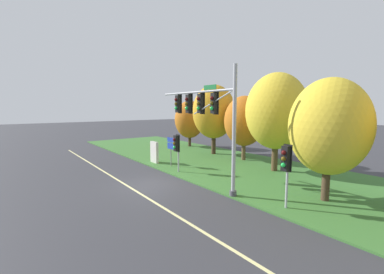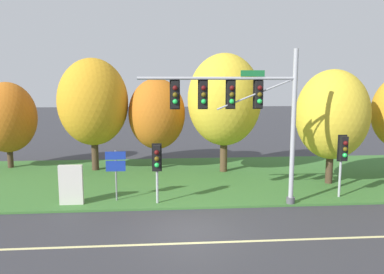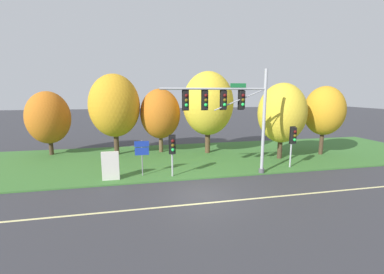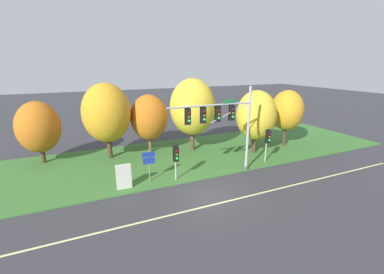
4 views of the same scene
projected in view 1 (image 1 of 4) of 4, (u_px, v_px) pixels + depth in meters
name	position (u px, v px, depth m)	size (l,w,h in m)	color
ground_plane	(148.00, 185.00, 16.88)	(160.00, 160.00, 0.00)	#333338
lane_stripe	(131.00, 188.00, 16.16)	(36.00, 0.16, 0.01)	beige
grass_verge	(235.00, 167.00, 21.79)	(48.00, 11.50, 0.10)	#386B2D
traffic_signal_mast	(206.00, 112.00, 15.85)	(7.39, 0.49, 7.27)	#9EA0A5
pedestrian_signal_near_kerb	(177.00, 145.00, 19.54)	(0.46, 0.55, 2.91)	#9EA0A5
pedestrian_signal_further_along	(286.00, 162.00, 12.37)	(0.46, 0.55, 3.18)	#9EA0A5
route_sign_post	(171.00, 146.00, 21.62)	(0.99, 0.08, 2.49)	slate
tree_nearest_road	(190.00, 119.00, 32.60)	(3.79, 3.79, 5.81)	#423021
tree_left_of_mast	(214.00, 112.00, 27.09)	(4.52, 4.52, 7.33)	#423021
tree_behind_signpost	(244.00, 121.00, 23.98)	(3.76, 3.76, 6.04)	brown
tree_mid_verge	(276.00, 111.00, 19.70)	(4.69, 4.69, 7.60)	#4C3823
tree_tall_centre	(329.00, 127.00, 13.32)	(4.04, 4.04, 6.49)	#423021
info_kiosk	(154.00, 152.00, 23.07)	(1.10, 0.24, 1.90)	beige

